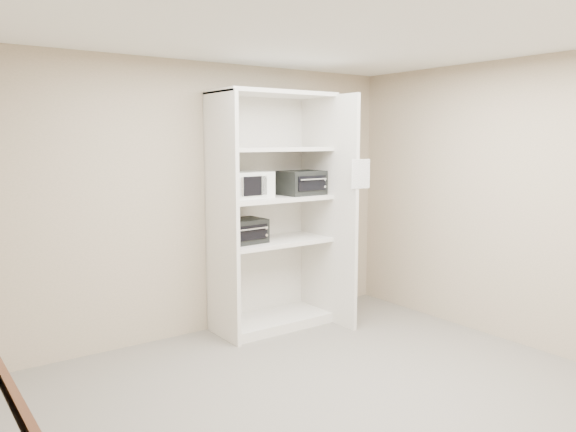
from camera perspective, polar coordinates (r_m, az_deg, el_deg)
floor at (r=4.42m, az=4.54°, el=-18.34°), size 4.50×4.00×0.01m
ceiling at (r=4.04m, az=4.97°, el=18.50°), size 4.50×4.00×0.01m
wall_back at (r=5.68m, az=-8.48°, el=1.67°), size 4.50×0.02×2.70m
wall_right at (r=5.73m, az=22.13°, el=1.23°), size 0.02×4.00×2.70m
shelving_unit at (r=5.79m, az=-1.21°, el=-0.32°), size 1.24×0.92×2.42m
microwave at (r=5.60m, az=-4.10°, el=3.19°), size 0.45×0.35×0.26m
toaster_oven_upper at (r=5.89m, az=1.39°, el=3.40°), size 0.45×0.35×0.25m
toaster_oven_lower at (r=5.62m, az=-4.64°, el=-1.53°), size 0.45×0.36×0.24m
paper_sign at (r=5.62m, az=7.40°, el=4.26°), size 0.22×0.02×0.29m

